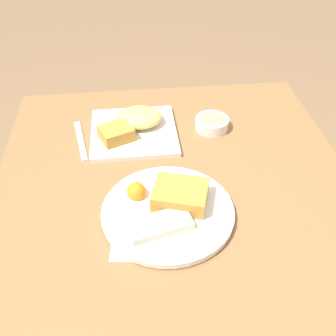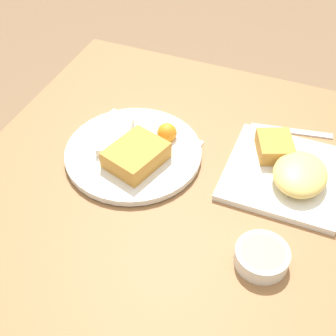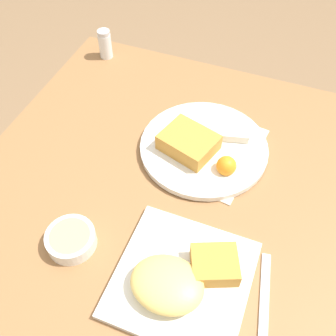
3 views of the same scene
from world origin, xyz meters
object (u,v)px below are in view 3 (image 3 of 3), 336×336
at_px(sauce_ramekin, 71,239).
at_px(butter_knife, 264,302).
at_px(plate_square_near, 181,279).
at_px(salt_shaker, 105,46).
at_px(plate_oval_far, 203,145).

relative_size(sauce_ramekin, butter_knife, 0.52).
height_order(plate_square_near, sauce_ramekin, plate_square_near).
height_order(plate_square_near, butter_knife, plate_square_near).
distance_m(sauce_ramekin, salt_shaker, 0.61).
xyz_separation_m(sauce_ramekin, butter_knife, (0.37, 0.02, -0.02)).
bearing_deg(butter_knife, plate_oval_far, 25.39).
height_order(plate_square_near, plate_oval_far, plate_square_near).
height_order(plate_oval_far, butter_knife, plate_oval_far).
bearing_deg(plate_oval_far, salt_shaker, 146.24).
bearing_deg(sauce_ramekin, plate_oval_far, 63.33).
distance_m(plate_square_near, butter_knife, 0.15).
bearing_deg(sauce_ramekin, plate_square_near, -0.18).
distance_m(plate_oval_far, butter_knife, 0.37).
xyz_separation_m(plate_oval_far, salt_shaker, (-0.37, 0.25, 0.02)).
bearing_deg(plate_oval_far, sauce_ramekin, -116.67).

